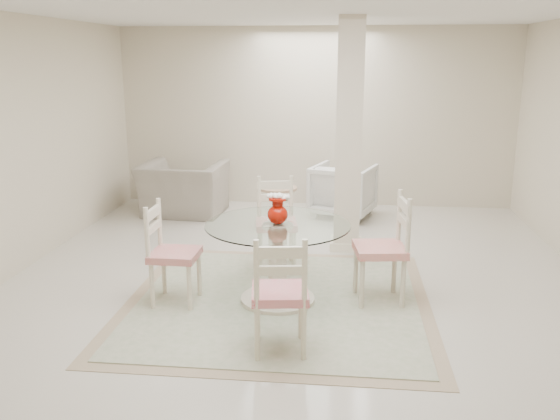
# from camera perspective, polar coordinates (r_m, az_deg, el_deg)

# --- Properties ---
(ground) EXTENTS (7.00, 7.00, 0.00)m
(ground) POSITION_cam_1_polar(r_m,az_deg,el_deg) (6.06, 1.56, -7.30)
(ground) COLOR beige
(ground) RESTS_ON ground
(room_shell) EXTENTS (6.02, 7.02, 2.71)m
(room_shell) POSITION_cam_1_polar(r_m,az_deg,el_deg) (5.64, 1.69, 10.49)
(room_shell) COLOR beige
(room_shell) RESTS_ON ground
(column) EXTENTS (0.30, 0.30, 2.70)m
(column) POSITION_cam_1_polar(r_m,az_deg,el_deg) (6.96, 6.65, 6.99)
(column) COLOR beige
(column) RESTS_ON ground
(area_rug) EXTENTS (2.85, 2.85, 0.02)m
(area_rug) POSITION_cam_1_polar(r_m,az_deg,el_deg) (5.68, -0.22, -8.77)
(area_rug) COLOR tan
(area_rug) RESTS_ON ground
(dining_table) EXTENTS (1.33, 1.33, 0.77)m
(dining_table) POSITION_cam_1_polar(r_m,az_deg,el_deg) (5.53, -0.22, -5.11)
(dining_table) COLOR beige
(dining_table) RESTS_ON ground
(red_vase) EXTENTS (0.22, 0.19, 0.29)m
(red_vase) POSITION_cam_1_polar(r_m,az_deg,el_deg) (5.39, -0.22, 0.04)
(red_vase) COLOR #A71105
(red_vase) RESTS_ON dining_table
(dining_chair_east) EXTENTS (0.52, 0.52, 1.15)m
(dining_chair_east) POSITION_cam_1_polar(r_m,az_deg,el_deg) (5.58, 10.37, -2.89)
(dining_chair_east) COLOR beige
(dining_chair_east) RESTS_ON ground
(dining_chair_north) EXTENTS (0.50, 0.50, 1.09)m
(dining_chair_north) POSITION_cam_1_polar(r_m,az_deg,el_deg) (6.46, -0.41, -0.56)
(dining_chair_north) COLOR beige
(dining_chair_north) RESTS_ON ground
(dining_chair_west) EXTENTS (0.43, 0.43, 1.07)m
(dining_chair_west) POSITION_cam_1_polar(r_m,az_deg,el_deg) (5.57, -10.79, -3.43)
(dining_chair_west) COLOR beige
(dining_chair_west) RESTS_ON ground
(dining_chair_south) EXTENTS (0.48, 0.48, 1.08)m
(dining_chair_south) POSITION_cam_1_polar(r_m,az_deg,el_deg) (4.52, 0.01, -7.38)
(dining_chair_south) COLOR beige
(dining_chair_south) RESTS_ON ground
(recliner_taupe) EXTENTS (1.23, 1.09, 0.76)m
(recliner_taupe) POSITION_cam_1_polar(r_m,az_deg,el_deg) (8.77, -9.27, 2.02)
(recliner_taupe) COLOR gray
(recliner_taupe) RESTS_ON ground
(armchair_white) EXTENTS (1.04, 1.05, 0.77)m
(armchair_white) POSITION_cam_1_polar(r_m,az_deg,el_deg) (8.59, 6.10, 1.89)
(armchair_white) COLOR white
(armchair_white) RESTS_ON ground
(side_table) EXTENTS (0.52, 0.52, 0.54)m
(side_table) POSITION_cam_1_polar(r_m,az_deg,el_deg) (8.08, -0.21, 0.20)
(side_table) COLOR tan
(side_table) RESTS_ON ground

